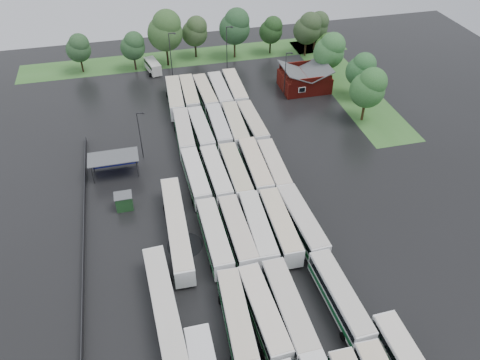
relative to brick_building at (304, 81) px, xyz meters
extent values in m
plane|color=black|center=(-24.00, -42.77, -1.87)|extent=(160.00, 160.00, 0.00)
cube|color=#68110B|center=(0.00, 0.03, -0.17)|extent=(10.00, 8.00, 3.40)
cube|color=#4C4F51|center=(-2.50, 0.03, 2.43)|extent=(5.07, 8.60, 2.19)
cube|color=#4C4F51|center=(2.50, 0.03, 2.43)|extent=(5.07, 8.60, 2.19)
cube|color=#68110B|center=(0.00, -3.97, 2.03)|extent=(9.00, 0.20, 1.20)
cube|color=silver|center=(-2.00, -4.02, 0.13)|extent=(1.60, 0.12, 1.20)
cylinder|color=#2D2D30|center=(-44.80, -22.77, -0.17)|extent=(0.16, 0.16, 3.40)
cylinder|color=#2D2D30|center=(-37.60, -22.77, -0.17)|extent=(0.16, 0.16, 3.40)
cylinder|color=#2D2D30|center=(-44.80, -19.57, -0.17)|extent=(0.16, 0.16, 3.40)
cylinder|color=#2D2D30|center=(-37.60, -19.57, -0.17)|extent=(0.16, 0.16, 3.40)
cube|color=#4C4F51|center=(-41.20, -21.17, 1.63)|extent=(8.20, 4.20, 0.15)
cube|color=navy|center=(-41.20, -19.27, -0.27)|extent=(7.60, 0.08, 2.60)
cube|color=#19431C|center=(-40.20, -30.17, -0.62)|extent=(2.50, 2.00, 2.50)
cube|color=#4C4F51|center=(-40.20, -30.17, 0.69)|extent=(2.70, 2.20, 0.12)
cube|color=#396E2B|center=(-22.00, 22.03, -1.86)|extent=(80.00, 10.00, 0.01)
cube|color=#396E2B|center=(10.00, 0.03, -1.86)|extent=(10.00, 50.00, 0.01)
cube|color=#2D2D30|center=(-46.20, -34.77, -1.27)|extent=(0.10, 50.00, 1.20)
cube|color=white|center=(-28.39, -55.12, 0.09)|extent=(3.29, 12.96, 2.94)
cube|color=black|center=(-28.39, -55.12, 0.68)|extent=(3.33, 12.45, 0.94)
cube|color=#05581F|center=(-28.39, -55.12, -0.56)|extent=(3.34, 12.70, 0.65)
cube|color=beige|center=(-28.39, -55.12, 1.61)|extent=(3.17, 12.57, 0.13)
cylinder|color=black|center=(-28.39, -59.23, -1.38)|extent=(2.73, 1.03, 1.03)
cylinder|color=black|center=(-28.39, -51.01, -1.38)|extent=(2.73, 1.03, 1.03)
cube|color=white|center=(-25.12, -55.13, 0.10)|extent=(3.24, 13.02, 2.96)
cube|color=black|center=(-25.12, -55.13, 0.69)|extent=(3.29, 12.50, 0.95)
cube|color=#0A4B1B|center=(-25.12, -55.13, -0.55)|extent=(3.29, 12.76, 0.65)
cube|color=beige|center=(-25.12, -55.13, 1.63)|extent=(3.12, 12.63, 0.13)
cylinder|color=black|center=(-25.12, -59.26, -1.38)|extent=(2.74, 1.03, 1.03)
cylinder|color=black|center=(-25.12, -50.99, -1.38)|extent=(2.74, 1.03, 1.03)
cube|color=white|center=(-22.07, -55.42, 0.19)|extent=(2.95, 13.55, 3.10)
cube|color=black|center=(-22.07, -55.42, 0.81)|extent=(3.01, 13.01, 0.99)
cube|color=#124E28|center=(-22.07, -55.42, -0.49)|extent=(3.00, 13.28, 0.68)
cube|color=beige|center=(-22.07, -55.42, 1.80)|extent=(2.83, 13.14, 0.14)
cylinder|color=black|center=(-22.07, -59.74, -1.36)|extent=(2.87, 1.08, 1.08)
cylinder|color=black|center=(-22.07, -51.09, -1.36)|extent=(2.87, 1.08, 1.08)
cube|color=white|center=(-15.48, -55.18, 0.13)|extent=(3.28, 13.20, 3.00)
cube|color=black|center=(-15.48, -55.18, 0.73)|extent=(3.32, 12.68, 0.96)
cube|color=#0A5926|center=(-15.48, -55.18, -0.53)|extent=(3.32, 12.94, 0.66)
cube|color=beige|center=(-15.48, -55.18, 1.68)|extent=(3.16, 12.80, 0.13)
cylinder|color=black|center=(-15.48, -59.37, -1.37)|extent=(2.78, 1.05, 1.05)
cylinder|color=black|center=(-15.48, -50.99, -1.37)|extent=(2.78, 1.05, 1.05)
cube|color=white|center=(-28.31, -41.51, 0.13)|extent=(2.86, 13.18, 3.01)
cube|color=black|center=(-28.31, -41.51, 0.74)|extent=(2.92, 12.65, 0.96)
cube|color=#095D20|center=(-28.31, -41.51, -0.53)|extent=(2.91, 12.91, 0.66)
cube|color=silver|center=(-28.31, -41.51, 1.70)|extent=(2.74, 12.78, 0.13)
cylinder|color=black|center=(-28.31, -45.72, -1.37)|extent=(2.80, 1.05, 1.05)
cylinder|color=black|center=(-28.31, -37.30, -1.37)|extent=(2.80, 1.05, 1.05)
cube|color=white|center=(-25.00, -41.52, 0.12)|extent=(2.82, 13.07, 2.99)
cube|color=black|center=(-25.00, -41.52, 0.72)|extent=(2.89, 12.55, 0.96)
cube|color=#02521B|center=(-25.00, -41.52, -0.54)|extent=(2.88, 12.81, 0.66)
cube|color=beige|center=(-25.00, -41.52, 1.67)|extent=(2.71, 12.68, 0.13)
cylinder|color=black|center=(-25.00, -45.70, -1.38)|extent=(2.77, 1.04, 1.04)
cylinder|color=black|center=(-25.00, -37.35, -1.38)|extent=(2.77, 1.04, 1.04)
cube|color=white|center=(-22.04, -41.52, 0.14)|extent=(3.19, 13.30, 3.03)
cube|color=black|center=(-22.04, -41.52, 0.75)|extent=(3.24, 12.77, 0.97)
cube|color=#0B5621|center=(-22.04, -41.52, -0.52)|extent=(3.24, 13.04, 0.67)
cube|color=silver|center=(-22.04, -41.52, 1.71)|extent=(3.07, 12.90, 0.13)
cylinder|color=black|center=(-22.04, -45.75, -1.37)|extent=(2.81, 1.06, 1.06)
cylinder|color=black|center=(-22.04, -37.29, -1.37)|extent=(2.81, 1.06, 1.06)
cube|color=white|center=(-18.82, -41.67, 0.16)|extent=(3.06, 13.41, 3.06)
cube|color=black|center=(-18.82, -41.67, 0.78)|extent=(3.12, 12.88, 0.98)
cube|color=#025C20|center=(-18.82, -41.67, -0.51)|extent=(3.11, 13.14, 0.67)
cube|color=beige|center=(-18.82, -41.67, 1.75)|extent=(2.95, 13.01, 0.13)
cylinder|color=black|center=(-18.82, -45.94, -1.37)|extent=(2.84, 1.07, 1.07)
cylinder|color=black|center=(-18.82, -37.40, -1.37)|extent=(2.84, 1.07, 1.07)
cube|color=white|center=(-15.59, -41.69, 0.20)|extent=(3.43, 13.70, 3.11)
cube|color=black|center=(-15.59, -41.69, 0.82)|extent=(3.48, 13.16, 1.00)
cube|color=#045A1C|center=(-15.59, -41.69, -0.48)|extent=(3.48, 13.43, 0.68)
cube|color=beige|center=(-15.59, -41.69, 1.81)|extent=(3.30, 13.29, 0.14)
cylinder|color=black|center=(-15.59, -46.04, -1.36)|extent=(2.89, 1.09, 1.09)
cylinder|color=black|center=(-15.59, -37.34, -1.36)|extent=(2.89, 1.09, 1.09)
cube|color=white|center=(-28.60, -27.73, 0.10)|extent=(2.95, 12.95, 2.96)
cube|color=black|center=(-28.60, -27.73, 0.69)|extent=(3.00, 12.43, 0.95)
cube|color=#0C491D|center=(-28.60, -27.73, -0.55)|extent=(3.00, 12.69, 0.65)
cube|color=silver|center=(-28.60, -27.73, 1.63)|extent=(2.83, 12.56, 0.13)
cylinder|color=black|center=(-28.60, -31.85, -1.38)|extent=(2.74, 1.03, 1.03)
cylinder|color=black|center=(-28.60, -23.60, -1.38)|extent=(2.74, 1.03, 1.03)
cube|color=white|center=(-25.28, -27.98, 0.10)|extent=(2.96, 13.00, 2.97)
cube|color=black|center=(-25.28, -27.98, 0.70)|extent=(3.01, 12.48, 0.95)
cube|color=#0F5727|center=(-25.28, -27.98, -0.55)|extent=(3.01, 12.74, 0.65)
cube|color=silver|center=(-25.28, -27.98, 1.64)|extent=(2.85, 12.61, 0.13)
cylinder|color=black|center=(-25.28, -32.12, -1.38)|extent=(2.75, 1.04, 1.04)
cylinder|color=black|center=(-25.28, -23.83, -1.38)|extent=(2.75, 1.04, 1.04)
cube|color=white|center=(-22.12, -28.30, 0.15)|extent=(2.81, 13.28, 3.04)
cube|color=black|center=(-22.12, -28.30, 0.76)|extent=(2.87, 12.75, 0.97)
cube|color=#035A23|center=(-22.12, -28.30, -0.52)|extent=(2.86, 13.01, 0.67)
cube|color=beige|center=(-22.12, -28.30, 1.73)|extent=(2.69, 12.88, 0.13)
cylinder|color=black|center=(-22.12, -32.54, -1.37)|extent=(2.82, 1.06, 1.06)
cylinder|color=black|center=(-22.12, -24.05, -1.37)|extent=(2.82, 1.06, 1.06)
cube|color=white|center=(-18.66, -27.76, 0.20)|extent=(3.16, 13.63, 3.11)
cube|color=black|center=(-18.66, -27.76, 0.82)|extent=(3.22, 13.08, 0.99)
cube|color=#0E5828|center=(-18.66, -27.76, -0.49)|extent=(3.21, 13.36, 0.68)
cube|color=beige|center=(-18.66, -27.76, 1.81)|extent=(3.04, 13.22, 0.14)
cylinder|color=black|center=(-18.66, -32.10, -1.36)|extent=(2.88, 1.08, 1.08)
cylinder|color=black|center=(-18.66, -23.42, -1.36)|extent=(2.88, 1.08, 1.08)
cube|color=white|center=(-15.63, -28.31, 0.08)|extent=(3.05, 12.88, 2.93)
cube|color=black|center=(-15.63, -28.31, 0.67)|extent=(3.10, 12.37, 0.94)
cube|color=#135122|center=(-15.63, -28.31, -0.56)|extent=(3.10, 12.62, 0.65)
cube|color=beige|center=(-15.63, -28.31, 1.60)|extent=(2.93, 12.49, 0.13)
cylinder|color=black|center=(-15.63, -32.41, -1.39)|extent=(2.72, 1.02, 1.02)
cylinder|color=black|center=(-15.63, -24.22, -1.39)|extent=(2.72, 1.02, 1.02)
cube|color=white|center=(-28.52, -14.46, 0.13)|extent=(3.25, 13.21, 3.00)
cube|color=black|center=(-28.52, -14.46, 0.73)|extent=(3.30, 12.68, 0.96)
cube|color=#085221|center=(-28.52, -14.46, -0.53)|extent=(3.30, 12.95, 0.66)
cube|color=beige|center=(-28.52, -14.46, 1.68)|extent=(3.13, 12.81, 0.13)
cylinder|color=black|center=(-28.52, -18.66, -1.37)|extent=(2.79, 1.05, 1.05)
cylinder|color=black|center=(-28.52, -10.27, -1.37)|extent=(2.79, 1.05, 1.05)
cube|color=white|center=(-25.35, -14.46, 0.09)|extent=(2.98, 12.95, 2.95)
cube|color=black|center=(-25.35, -14.46, 0.69)|extent=(3.03, 12.43, 0.95)
cube|color=#08521C|center=(-25.35, -14.46, -0.56)|extent=(3.03, 12.69, 0.65)
cube|color=silver|center=(-25.35, -14.46, 1.63)|extent=(2.86, 12.56, 0.13)
cylinder|color=black|center=(-25.35, -18.58, -1.38)|extent=(2.74, 1.03, 1.03)
cylinder|color=black|center=(-25.35, -10.33, -1.38)|extent=(2.74, 1.03, 1.03)
cube|color=white|center=(-21.94, -14.07, 0.08)|extent=(2.90, 12.87, 2.94)
cube|color=black|center=(-21.94, -14.07, 0.67)|extent=(2.95, 12.35, 0.94)
cube|color=#024A19|center=(-21.94, -14.07, -0.56)|extent=(2.95, 12.61, 0.65)
cube|color=silver|center=(-21.94, -14.07, 1.61)|extent=(2.78, 12.48, 0.13)
cylinder|color=black|center=(-21.94, -18.17, -1.39)|extent=(2.72, 1.03, 1.03)
cylinder|color=black|center=(-21.94, -9.96, -1.39)|extent=(2.72, 1.03, 1.03)
cube|color=white|center=(-18.91, -14.57, 0.16)|extent=(3.24, 13.38, 3.05)
cube|color=black|center=(-18.91, -14.57, 0.77)|extent=(3.28, 12.85, 0.97)
cube|color=#135724|center=(-18.91, -14.57, -0.51)|extent=(3.28, 13.12, 0.67)
cube|color=beige|center=(-18.91, -14.57, 1.73)|extent=(3.11, 12.98, 0.13)
cylinder|color=black|center=(-18.91, -18.83, -1.37)|extent=(2.82, 1.06, 1.06)
cylinder|color=black|center=(-18.91, -10.32, -1.37)|extent=(2.82, 1.06, 1.06)
cube|color=white|center=(-15.60, -14.56, 0.12)|extent=(2.96, 13.10, 2.99)
cube|color=black|center=(-15.60, -14.56, 0.72)|extent=(3.02, 12.58, 0.96)
cube|color=#155324|center=(-15.60, -14.56, -0.54)|extent=(3.01, 12.84, 0.66)
cube|color=beige|center=(-15.60, -14.56, 1.67)|extent=(2.84, 12.71, 0.13)
cylinder|color=black|center=(-15.60, -18.74, -1.38)|extent=(2.77, 1.04, 1.04)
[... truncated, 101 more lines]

